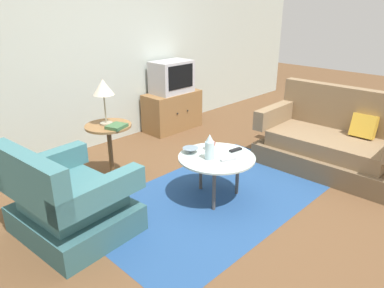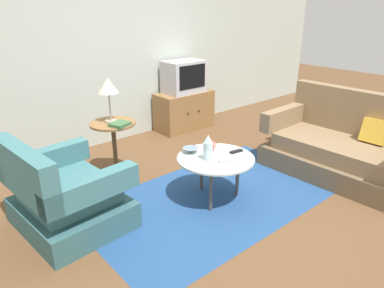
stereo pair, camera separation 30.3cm
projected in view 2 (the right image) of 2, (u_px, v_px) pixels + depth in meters
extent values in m
plane|color=brown|center=(222.00, 195.00, 3.77)|extent=(16.00, 16.00, 0.00)
cube|color=#B2BCB2|center=(109.00, 44.00, 4.83)|extent=(9.00, 0.12, 2.70)
cube|color=navy|center=(215.00, 198.00, 3.71)|extent=(2.64, 1.53, 0.00)
cube|color=#325C60|center=(73.00, 212.00, 3.24)|extent=(0.90, 1.01, 0.24)
cube|color=#3D7075|center=(70.00, 192.00, 3.16)|extent=(0.74, 0.72, 0.18)
cube|color=#3D7075|center=(25.00, 173.00, 2.82)|extent=(0.22, 0.96, 0.43)
cube|color=#3D7075|center=(92.00, 189.00, 2.83)|extent=(0.83, 0.21, 0.20)
cube|color=#3D7075|center=(46.00, 159.00, 3.35)|extent=(0.83, 0.21, 0.20)
cube|color=brown|center=(336.00, 165.00, 4.17)|extent=(0.91, 1.64, 0.24)
cube|color=#846B4C|center=(339.00, 148.00, 4.10)|extent=(0.76, 1.36, 0.18)
cube|color=#846B4C|center=(358.00, 113.00, 4.19)|extent=(0.18, 1.62, 0.52)
cube|color=#846B4C|center=(285.00, 116.00, 4.53)|extent=(0.87, 0.16, 0.24)
cube|color=gold|center=(375.00, 131.00, 3.97)|extent=(0.19, 0.27, 0.29)
cylinder|color=#B2C6C1|center=(216.00, 158.00, 3.54)|extent=(0.77, 0.77, 0.02)
cylinder|color=#4C4742|center=(201.00, 170.00, 3.81)|extent=(0.04, 0.04, 0.44)
cylinder|color=#4C4742|center=(211.00, 190.00, 3.41)|extent=(0.04, 0.04, 0.44)
cylinder|color=#4C4742|center=(237.00, 176.00, 3.68)|extent=(0.04, 0.04, 0.44)
cylinder|color=olive|center=(113.00, 124.00, 3.96)|extent=(0.50, 0.50, 0.02)
cylinder|color=brown|center=(115.00, 151.00, 4.08)|extent=(0.05, 0.05, 0.62)
cylinder|color=brown|center=(117.00, 174.00, 4.19)|extent=(0.28, 0.28, 0.02)
cube|color=olive|center=(184.00, 111.00, 5.63)|extent=(0.90, 0.44, 0.59)
sphere|color=black|center=(188.00, 113.00, 5.39)|extent=(0.02, 0.02, 0.02)
sphere|color=black|center=(199.00, 111.00, 5.52)|extent=(0.02, 0.02, 0.02)
cube|color=#B7B7BC|center=(184.00, 77.00, 5.44)|extent=(0.61, 0.40, 0.48)
cube|color=black|center=(193.00, 77.00, 5.28)|extent=(0.49, 0.01, 0.34)
cylinder|color=#9E937A|center=(111.00, 121.00, 3.97)|extent=(0.13, 0.13, 0.02)
cylinder|color=#9E937A|center=(110.00, 107.00, 3.91)|extent=(0.02, 0.02, 0.31)
cone|color=beige|center=(108.00, 85.00, 3.82)|extent=(0.22, 0.22, 0.16)
cylinder|color=silver|center=(208.00, 151.00, 3.46)|extent=(0.09, 0.09, 0.18)
cone|color=silver|center=(208.00, 139.00, 3.41)|extent=(0.08, 0.08, 0.08)
cylinder|color=#B74C3D|center=(210.00, 146.00, 3.69)|extent=(0.08, 0.08, 0.09)
torus|color=#B74C3D|center=(214.00, 145.00, 3.73)|extent=(0.06, 0.01, 0.06)
cone|color=slate|center=(191.00, 150.00, 3.65)|extent=(0.16, 0.16, 0.05)
cube|color=black|center=(236.00, 151.00, 3.65)|extent=(0.15, 0.06, 0.02)
cube|color=#B2B2B7|center=(227.00, 161.00, 3.44)|extent=(0.16, 0.10, 0.02)
cube|color=#3D663D|center=(120.00, 124.00, 3.84)|extent=(0.24, 0.22, 0.03)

